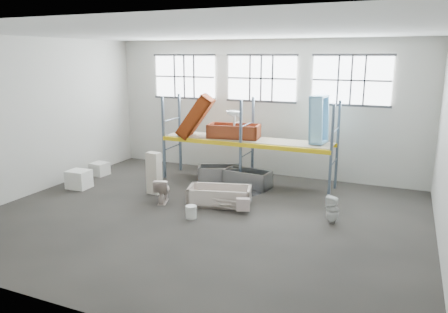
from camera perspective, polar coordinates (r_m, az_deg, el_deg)
The scene contains 33 objects.
floor at distance 12.15m, azimuth -2.85°, elevation -8.18°, with size 12.00×10.00×0.10m, color #403B36.
ceiling at distance 11.32m, azimuth -3.16°, elevation 16.59°, with size 12.00×10.00×0.10m, color silver.
wall_back at distance 16.10m, azimuth 5.08°, elevation 6.51°, with size 12.00×0.10×5.00m, color beige.
wall_front at distance 7.40m, azimuth -20.68°, elevation -2.50°, with size 12.00×0.10×5.00m, color #A09E93.
wall_left at distance 15.14m, azimuth -24.05°, elevation 4.97°, with size 0.10×10.00×5.00m, color #9F9D93.
window_left at distance 17.18m, azimuth -5.31°, elevation 10.62°, with size 2.60×0.04×1.60m, color white.
window_mid at distance 15.90m, azimuth 5.03°, elevation 10.41°, with size 2.60×0.04×1.60m, color white.
window_right at distance 15.19m, azimuth 16.72°, elevation 9.76°, with size 2.60×0.04×1.60m, color white.
rack_upright_la at distance 15.58m, azimuth -8.10°, elevation 2.47°, with size 0.08×0.08×3.00m, color slate.
rack_upright_lb at distance 16.59m, azimuth -5.94°, elevation 3.20°, with size 0.08×0.08×3.00m, color slate.
rack_upright_ma at distance 14.26m, azimuth 2.24°, elevation 1.59°, with size 0.08×0.08×3.00m, color slate.
rack_upright_mb at distance 15.36m, azimuth 3.87°, elevation 2.43°, with size 0.08×0.08×3.00m, color slate.
rack_upright_ra at distance 13.49m, azimuth 14.20°, elevation 0.50°, with size 0.08×0.08×3.00m, color slate.
rack_upright_rb at distance 14.65m, azimuth 14.99°, elevation 1.46°, with size 0.08×0.08×3.00m, color slate.
rack_beam_front at distance 14.26m, azimuth 2.24°, elevation 1.59°, with size 6.00×0.10×0.14m, color yellow.
rack_beam_back at distance 15.36m, azimuth 3.87°, elevation 2.43°, with size 6.00×0.10×0.14m, color yellow.
shelf_deck at distance 14.79m, azimuth 3.09°, elevation 2.33°, with size 5.90×1.10×0.03m, color gray.
wet_patch at distance 14.46m, azimuth 1.90°, elevation -4.38°, with size 1.80×1.80×0.00m, color black.
bathtub_beige at distance 12.91m, azimuth -0.59°, elevation -5.30°, with size 1.88×0.88×0.55m, color beige, non-canonical shape.
cistern_spare at distance 12.19m, azimuth 2.58°, elevation -6.44°, with size 0.38×0.18×0.36m, color #C4ACA6.
sink_in_tub at distance 12.51m, azimuth 0.15°, elevation -6.49°, with size 0.43×0.43×0.15m, color beige.
toilet_beige at distance 13.22m, azimuth -8.25°, elevation -4.49°, with size 0.43×0.76×0.77m, color beige.
cistern_tall at distance 14.00m, azimuth -9.36°, elevation -2.23°, with size 0.45×0.29×1.38m, color beige.
toilet_white at distance 11.88m, azimuth 14.38°, elevation -6.90°, with size 0.34×0.35×0.76m, color white.
steel_tub_left at distance 15.26m, azimuth -0.52°, elevation -2.32°, with size 1.55×0.72×0.57m, color #B3B6BB, non-canonical shape.
steel_tub_right at distance 14.66m, azimuth 3.14°, elevation -2.96°, with size 1.59×0.74×0.58m, color #A4A7AB, non-canonical shape.
rust_tub_flat at distance 14.93m, azimuth 1.34°, elevation 3.38°, with size 1.79×0.84×0.50m, color maroon, non-canonical shape.
rust_tub_tilted at distance 15.22m, azimuth -3.83°, elevation 5.36°, with size 1.67×0.78×0.47m, color #7F3A08, non-canonical shape.
sink_on_shelf at distance 14.59m, azimuth 1.39°, elevation 4.24°, with size 0.60×0.46×0.53m, color silver.
blue_tub_upright at distance 14.16m, azimuth 12.62°, elevation 4.87°, with size 1.55×0.73×0.44m, color #8DD0F5, non-canonical shape.
bucket at distance 11.94m, azimuth -4.45°, elevation -7.43°, with size 0.31×0.31×0.36m, color silver.
carton_near at distance 15.32m, azimuth -18.90°, elevation -2.90°, with size 0.72×0.61×0.61m, color white.
carton_far at distance 16.75m, azimuth -16.34°, elevation -1.60°, with size 0.57×0.57×0.48m, color silver.
Camera 1 is at (5.05, -10.11, 4.42)m, focal length 34.06 mm.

